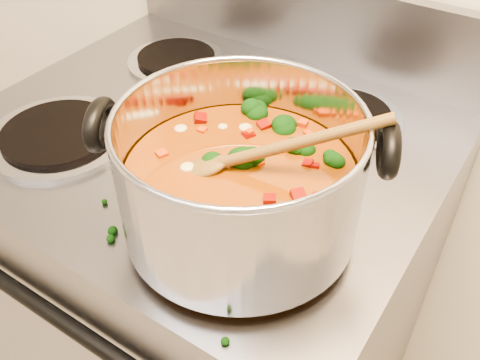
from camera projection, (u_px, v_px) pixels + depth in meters
name	position (u px, v px, depth m)	size (l,w,h in m)	color
electric_range	(215.00, 296.00, 1.18)	(0.77, 0.70, 1.08)	gray
stockpot	(240.00, 180.00, 0.65)	(0.35, 0.30, 0.18)	#ACACB4
wooden_spoon	(248.00, 156.00, 0.62)	(0.23, 0.14, 0.11)	brown
cooktop_crumbs	(243.00, 205.00, 0.74)	(0.37, 0.38, 0.01)	black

